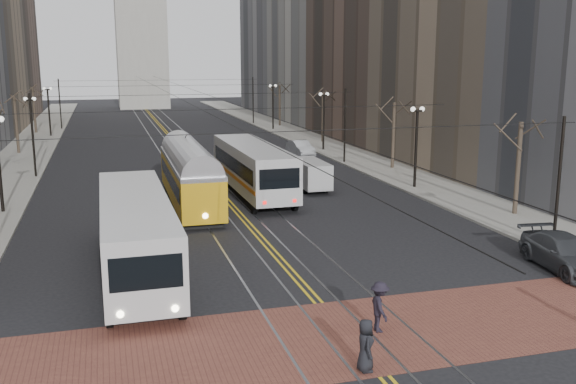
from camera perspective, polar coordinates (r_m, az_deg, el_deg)
ground at (r=25.85m, az=2.05°, el=-9.08°), size 260.00×260.00×0.00m
sidewalk_left at (r=68.96m, az=-22.14°, el=3.33°), size 5.00×140.00×0.15m
sidewalk_right at (r=72.17m, az=2.30°, el=4.54°), size 5.00×140.00×0.15m
crosswalk_band at (r=22.38m, az=5.31°, el=-12.55°), size 25.00×6.00×0.01m
streetcar_rails at (r=68.98m, az=-9.64°, el=3.98°), size 4.80×130.00×0.02m
centre_lines at (r=68.98m, az=-9.64°, el=3.99°), size 0.42×130.00×0.01m
lamp_posts at (r=52.63m, az=-7.70°, el=4.71°), size 27.60×57.20×5.60m
street_trees at (r=59.03m, az=-8.64°, el=5.45°), size 31.68×53.28×5.60m
trolley_wires at (r=58.52m, az=-8.62°, el=6.36°), size 25.96×120.00×6.60m
transit_bus at (r=28.50m, az=-13.38°, el=-3.83°), size 2.85×13.53×3.38m
streetcar at (r=41.18m, az=-8.72°, el=1.01°), size 2.65×13.49×3.17m
rear_bus at (r=43.87m, az=-3.15°, el=1.97°), size 3.06×13.23×3.44m
cargo_van at (r=45.55m, az=2.01°, el=1.48°), size 1.88×4.74×2.09m
sedan_grey at (r=60.71m, az=-2.24°, el=3.80°), size 2.16×4.52×1.49m
sedan_silver at (r=61.69m, az=1.13°, el=3.92°), size 1.78×4.51×1.46m
sedan_parked at (r=31.03m, az=23.40°, el=-5.00°), size 2.70×5.44×1.52m
pedestrian_a at (r=19.79m, az=6.90°, el=-13.37°), size 0.64×0.87×1.63m
pedestrian_d at (r=22.45m, az=8.15°, el=-10.06°), size 0.76×1.20×1.77m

